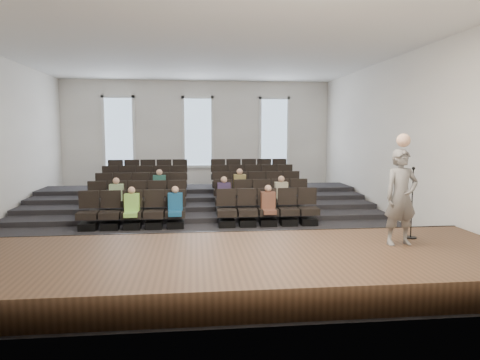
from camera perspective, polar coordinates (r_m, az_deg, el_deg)
ground at (r=12.88m, az=-5.22°, el=-5.71°), size 14.00×14.00×0.00m
ceiling at (r=12.81m, az=-5.45°, el=16.77°), size 12.00×14.00×0.02m
wall_back at (r=19.62m, az=-5.62°, el=5.77°), size 12.00×0.04×5.00m
wall_front at (r=5.58m, az=-4.32°, el=4.43°), size 12.00×0.04×5.00m
wall_right at (r=14.04m, az=20.17°, el=5.20°), size 0.04×14.00×5.00m
stage at (r=7.88m, az=-4.63°, el=-11.67°), size 11.80×3.60×0.50m
stage_lip at (r=9.58m, az=-4.91°, el=-8.40°), size 11.80×0.06×0.52m
risers at (r=15.96m, az=-5.41°, el=-2.66°), size 11.80×4.80×0.60m
seating_rows at (r=14.28m, az=-5.34°, el=-1.75°), size 6.80×4.70×1.67m
windows at (r=19.55m, az=-5.63°, el=6.36°), size 8.44×0.10×3.24m
audience at (r=13.05m, az=-5.28°, el=-1.94°), size 5.45×2.64×1.10m
speaker at (r=8.86m, az=20.68°, el=-2.16°), size 0.73×0.52×1.87m
mic_stand at (r=9.58m, az=21.88°, el=-4.59°), size 0.25×0.25×1.49m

